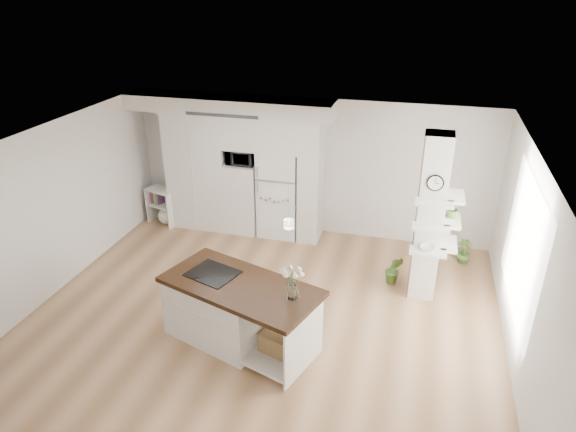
# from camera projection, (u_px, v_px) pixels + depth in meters

# --- Properties ---
(floor) EXTENTS (7.00, 6.00, 0.01)m
(floor) POSITION_uv_depth(u_px,v_px,m) (265.00, 313.00, 7.93)
(floor) COLOR tan
(floor) RESTS_ON ground
(room) EXTENTS (7.04, 6.04, 2.72)m
(room) POSITION_uv_depth(u_px,v_px,m) (263.00, 203.00, 7.14)
(room) COLOR white
(room) RESTS_ON ground
(cabinet_wall) EXTENTS (4.00, 0.71, 2.70)m
(cabinet_wall) POSITION_uv_depth(u_px,v_px,m) (234.00, 158.00, 9.96)
(cabinet_wall) COLOR white
(cabinet_wall) RESTS_ON floor
(refrigerator) EXTENTS (0.78, 0.69, 1.75)m
(refrigerator) POSITION_uv_depth(u_px,v_px,m) (280.00, 193.00, 10.02)
(refrigerator) COLOR white
(refrigerator) RESTS_ON floor
(column) EXTENTS (0.69, 0.90, 2.70)m
(column) POSITION_uv_depth(u_px,v_px,m) (435.00, 221.00, 7.78)
(column) COLOR silver
(column) RESTS_ON floor
(window) EXTENTS (0.00, 2.40, 2.40)m
(window) POSITION_uv_depth(u_px,v_px,m) (523.00, 247.00, 6.73)
(window) COLOR white
(window) RESTS_ON room
(pendant_light) EXTENTS (0.12, 0.12, 0.10)m
(pendant_light) POSITION_uv_depth(u_px,v_px,m) (388.00, 194.00, 6.75)
(pendant_light) COLOR white
(pendant_light) RESTS_ON room
(kitchen_island) EXTENTS (2.38, 1.66, 1.55)m
(kitchen_island) POSITION_uv_depth(u_px,v_px,m) (228.00, 307.00, 7.20)
(kitchen_island) COLOR white
(kitchen_island) RESTS_ON floor
(bookshelf) EXTENTS (0.72, 0.55, 0.76)m
(bookshelf) POSITION_uv_depth(u_px,v_px,m) (164.00, 209.00, 10.66)
(bookshelf) COLOR white
(bookshelf) RESTS_ON floor
(floor_plant_a) EXTENTS (0.30, 0.24, 0.53)m
(floor_plant_a) POSITION_uv_depth(u_px,v_px,m) (394.00, 270.00, 8.58)
(floor_plant_a) COLOR #518133
(floor_plant_a) RESTS_ON floor
(floor_plant_b) EXTENTS (0.31, 0.31, 0.44)m
(floor_plant_b) POSITION_uv_depth(u_px,v_px,m) (464.00, 251.00, 9.25)
(floor_plant_b) COLOR #518133
(floor_plant_b) RESTS_ON floor
(microwave) EXTENTS (0.54, 0.37, 0.30)m
(microwave) POSITION_uv_depth(u_px,v_px,m) (241.00, 157.00, 9.85)
(microwave) COLOR #2D2D2D
(microwave) RESTS_ON cabinet_wall
(shelf_plant) EXTENTS (0.27, 0.23, 0.30)m
(shelf_plant) POSITION_uv_depth(u_px,v_px,m) (454.00, 208.00, 7.79)
(shelf_plant) COLOR #518133
(shelf_plant) RESTS_ON column
(decor_bowl) EXTENTS (0.22, 0.22, 0.05)m
(decor_bowl) POSITION_uv_depth(u_px,v_px,m) (427.00, 248.00, 7.74)
(decor_bowl) COLOR white
(decor_bowl) RESTS_ON column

